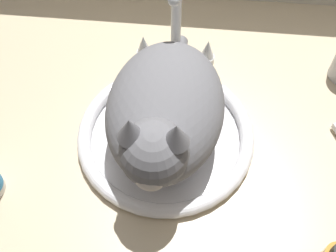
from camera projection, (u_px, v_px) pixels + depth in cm
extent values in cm
cube|color=#CCB793|center=(193.00, 118.00, 77.72)|extent=(103.06, 69.90, 3.00)
torus|color=white|center=(168.00, 134.00, 72.35)|extent=(32.22, 32.22, 2.52)
cylinder|color=white|center=(168.00, 137.00, 73.14)|extent=(28.45, 28.45, 0.60)
cylinder|color=silver|center=(177.00, 55.00, 83.51)|extent=(4.00, 4.00, 2.35)
cylinder|color=silver|center=(178.00, 18.00, 75.11)|extent=(2.00, 2.00, 17.89)
sphere|color=silver|center=(176.00, 0.00, 64.26)|extent=(2.10, 2.10, 2.10)
cylinder|color=silver|center=(146.00, 54.00, 84.18)|extent=(3.20, 3.20, 1.60)
cone|color=silver|center=(146.00, 44.00, 81.73)|extent=(2.88, 2.88, 4.31)
cylinder|color=silver|center=(209.00, 59.00, 83.45)|extent=(3.20, 3.20, 1.60)
cone|color=silver|center=(210.00, 49.00, 81.00)|extent=(2.88, 2.88, 4.31)
ellipsoid|color=slate|center=(168.00, 108.00, 65.64)|extent=(20.65, 28.68, 13.65)
sphere|color=slate|center=(157.00, 153.00, 55.90)|extent=(10.17, 10.17, 10.17)
cone|color=slate|center=(179.00, 134.00, 51.13)|extent=(3.86, 3.86, 3.81)
cone|color=slate|center=(133.00, 129.00, 51.61)|extent=(3.86, 3.86, 3.81)
ellipsoid|color=silver|center=(153.00, 180.00, 54.64)|extent=(4.39, 3.22, 3.25)
ellipsoid|color=silver|center=(159.00, 161.00, 60.80)|extent=(11.05, 8.24, 7.51)
cylinder|color=slate|center=(179.00, 61.00, 78.57)|extent=(3.66, 11.66, 3.20)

